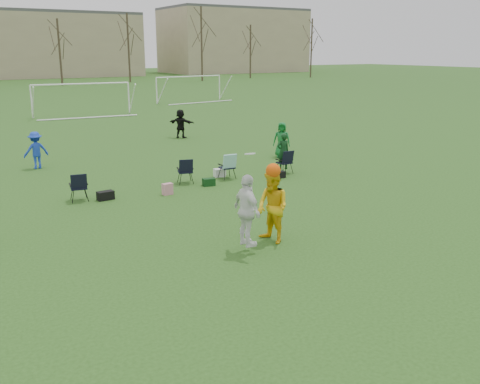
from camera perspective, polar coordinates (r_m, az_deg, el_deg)
ground at (r=12.89m, az=4.31°, el=-7.66°), size 260.00×260.00×0.00m
fielder_blue at (r=24.41m, az=-20.94°, el=4.18°), size 1.07×0.67×1.59m
fielder_green_far at (r=25.38m, az=4.47°, el=5.58°), size 0.96×0.92×1.65m
fielder_black at (r=31.06m, az=-6.35°, el=7.26°), size 1.35×1.48×1.64m
center_contest at (r=13.65m, az=2.47°, el=-1.68°), size 1.64×1.39×2.55m
sideline_setup at (r=20.58m, az=-2.91°, el=2.49°), size 8.99×1.90×1.65m
goal_mid at (r=43.19m, az=-16.56°, el=10.37°), size 7.40×0.63×2.46m
goal_right at (r=52.99m, az=-5.44°, el=11.65°), size 7.35×1.14×2.46m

